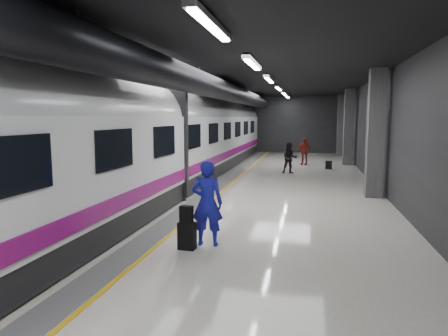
# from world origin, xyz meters

# --- Properties ---
(ground) EXTENTS (40.00, 40.00, 0.00)m
(ground) POSITION_xyz_m (0.00, 0.00, 0.00)
(ground) COLOR white
(ground) RESTS_ON ground
(platform_hall) EXTENTS (10.02, 40.02, 4.51)m
(platform_hall) POSITION_xyz_m (-0.29, 0.96, 3.54)
(platform_hall) COLOR black
(platform_hall) RESTS_ON ground
(train) EXTENTS (3.05, 38.00, 4.05)m
(train) POSITION_xyz_m (-3.25, -0.00, 2.07)
(train) COLOR black
(train) RESTS_ON ground
(traveler_main) EXTENTS (0.72, 0.49, 1.91)m
(traveler_main) POSITION_xyz_m (0.12, -4.51, 0.95)
(traveler_main) COLOR #201AC6
(traveler_main) RESTS_ON ground
(suitcase_main) EXTENTS (0.39, 0.26, 0.59)m
(suitcase_main) POSITION_xyz_m (-0.23, -4.88, 0.30)
(suitcase_main) COLOR black
(suitcase_main) RESTS_ON ground
(shoulder_bag) EXTENTS (0.29, 0.18, 0.37)m
(shoulder_bag) POSITION_xyz_m (-0.23, -4.91, 0.78)
(shoulder_bag) COLOR black
(shoulder_bag) RESTS_ON suitcase_main
(traveler_far_a) EXTENTS (0.85, 0.72, 1.57)m
(traveler_far_a) POSITION_xyz_m (1.33, 7.52, 0.78)
(traveler_far_a) COLOR black
(traveler_far_a) RESTS_ON ground
(traveler_far_b) EXTENTS (1.03, 0.63, 1.64)m
(traveler_far_b) POSITION_xyz_m (2.00, 11.50, 0.82)
(traveler_far_b) COLOR maroon
(traveler_far_b) RESTS_ON ground
(suitcase_far) EXTENTS (0.36, 0.30, 0.45)m
(suitcase_far) POSITION_xyz_m (3.37, 9.69, 0.23)
(suitcase_far) COLOR black
(suitcase_far) RESTS_ON ground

